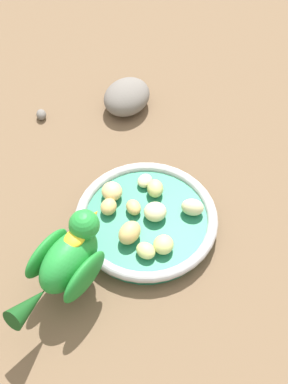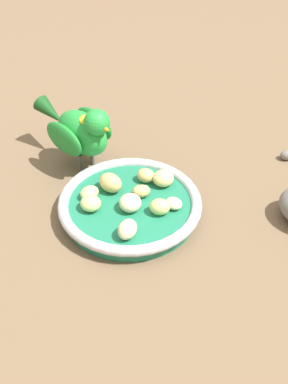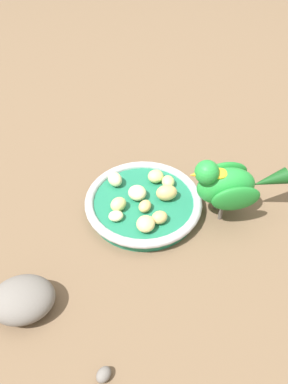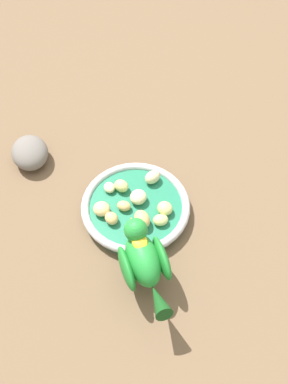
{
  "view_description": "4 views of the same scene",
  "coord_description": "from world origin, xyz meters",
  "px_view_note": "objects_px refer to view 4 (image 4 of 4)",
  "views": [
    {
      "loc": [
        0.36,
        0.26,
        0.66
      ],
      "look_at": [
        0.01,
        -0.03,
        0.07
      ],
      "focal_mm": 50.24,
      "sensor_mm": 36.0,
      "label": 1
    },
    {
      "loc": [
        -0.44,
        0.33,
        0.53
      ],
      "look_at": [
        -0.0,
        -0.03,
        0.06
      ],
      "focal_mm": 50.03,
      "sensor_mm": 36.0,
      "label": 2
    },
    {
      "loc": [
        0.01,
        -0.46,
        0.47
      ],
      "look_at": [
        0.02,
        -0.03,
        0.05
      ],
      "focal_mm": 33.28,
      "sensor_mm": 36.0,
      "label": 3
    },
    {
      "loc": [
        0.5,
        -0.11,
        0.74
      ],
      "look_at": [
        0.02,
        -0.0,
        0.06
      ],
      "focal_mm": 43.11,
      "sensor_mm": 36.0,
      "label": 4
    }
  ],
  "objects_px": {
    "apple_piece_8": "(142,219)",
    "rock_large": "(30,153)",
    "apple_piece_3": "(165,208)",
    "apple_piece_5": "(124,206)",
    "apple_piece_4": "(152,177)",
    "apple_piece_0": "(111,218)",
    "apple_piece_1": "(138,197)",
    "feeding_bowl": "(136,208)",
    "apple_piece_9": "(109,188)",
    "apple_piece_6": "(161,220)",
    "apple_piece_2": "(121,186)",
    "apple_piece_7": "(102,209)",
    "parrot": "(144,260)"
  },
  "relations": [
    {
      "from": "apple_piece_1",
      "to": "apple_piece_9",
      "type": "xyz_separation_m",
      "value": [
        -0.04,
        -0.05,
        -0.0
      ]
    },
    {
      "from": "apple_piece_5",
      "to": "apple_piece_0",
      "type": "bearing_deg",
      "value": -50.34
    },
    {
      "from": "feeding_bowl",
      "to": "apple_piece_1",
      "type": "height_order",
      "value": "apple_piece_1"
    },
    {
      "from": "apple_piece_1",
      "to": "apple_piece_5",
      "type": "xyz_separation_m",
      "value": [
        0.01,
        -0.03,
        -0.0
      ]
    },
    {
      "from": "apple_piece_8",
      "to": "apple_piece_7",
      "type": "bearing_deg",
      "value": -120.03
    },
    {
      "from": "feeding_bowl",
      "to": "apple_piece_9",
      "type": "distance_m",
      "value": 0.06
    },
    {
      "from": "apple_piece_7",
      "to": "rock_large",
      "type": "distance_m",
      "value": 0.21
    },
    {
      "from": "apple_piece_2",
      "to": "rock_large",
      "type": "xyz_separation_m",
      "value": [
        -0.13,
        -0.17,
        -0.01
      ]
    },
    {
      "from": "apple_piece_1",
      "to": "apple_piece_7",
      "type": "distance_m",
      "value": 0.07
    },
    {
      "from": "apple_piece_7",
      "to": "apple_piece_3",
      "type": "bearing_deg",
      "value": 78.65
    },
    {
      "from": "feeding_bowl",
      "to": "apple_piece_8",
      "type": "bearing_deg",
      "value": 5.36
    },
    {
      "from": "apple_piece_9",
      "to": "parrot",
      "type": "xyz_separation_m",
      "value": [
        0.19,
        0.03,
        0.04
      ]
    },
    {
      "from": "apple_piece_0",
      "to": "rock_large",
      "type": "xyz_separation_m",
      "value": [
        -0.2,
        -0.14,
        -0.01
      ]
    },
    {
      "from": "apple_piece_0",
      "to": "apple_piece_9",
      "type": "distance_m",
      "value": 0.07
    },
    {
      "from": "apple_piece_9",
      "to": "apple_piece_4",
      "type": "bearing_deg",
      "value": 92.25
    },
    {
      "from": "apple_piece_4",
      "to": "rock_large",
      "type": "xyz_separation_m",
      "value": [
        -0.12,
        -0.23,
        -0.01
      ]
    },
    {
      "from": "apple_piece_0",
      "to": "apple_piece_9",
      "type": "bearing_deg",
      "value": 173.41
    },
    {
      "from": "rock_large",
      "to": "apple_piece_1",
      "type": "bearing_deg",
      "value": 50.08
    },
    {
      "from": "feeding_bowl",
      "to": "apple_piece_3",
      "type": "relative_size",
      "value": 6.97
    },
    {
      "from": "apple_piece_6",
      "to": "apple_piece_8",
      "type": "bearing_deg",
      "value": -99.55
    },
    {
      "from": "feeding_bowl",
      "to": "apple_piece_5",
      "type": "relative_size",
      "value": 7.93
    },
    {
      "from": "apple_piece_3",
      "to": "apple_piece_7",
      "type": "xyz_separation_m",
      "value": [
        -0.02,
        -0.11,
        0.0
      ]
    },
    {
      "from": "feeding_bowl",
      "to": "apple_piece_5",
      "type": "distance_m",
      "value": 0.03
    },
    {
      "from": "parrot",
      "to": "rock_large",
      "type": "distance_m",
      "value": 0.36
    },
    {
      "from": "apple_piece_5",
      "to": "apple_piece_7",
      "type": "xyz_separation_m",
      "value": [
        -0.0,
        -0.04,
        0.0
      ]
    },
    {
      "from": "feeding_bowl",
      "to": "apple_piece_7",
      "type": "xyz_separation_m",
      "value": [
        0.0,
        -0.06,
        0.02
      ]
    },
    {
      "from": "apple_piece_7",
      "to": "apple_piece_8",
      "type": "xyz_separation_m",
      "value": [
        0.04,
        0.07,
        0.0
      ]
    },
    {
      "from": "feeding_bowl",
      "to": "apple_piece_2",
      "type": "distance_m",
      "value": 0.05
    },
    {
      "from": "apple_piece_1",
      "to": "parrot",
      "type": "distance_m",
      "value": 0.16
    },
    {
      "from": "apple_piece_0",
      "to": "apple_piece_1",
      "type": "distance_m",
      "value": 0.07
    },
    {
      "from": "apple_piece_1",
      "to": "apple_piece_9",
      "type": "bearing_deg",
      "value": -126.58
    },
    {
      "from": "apple_piece_8",
      "to": "rock_large",
      "type": "xyz_separation_m",
      "value": [
        -0.21,
        -0.19,
        -0.01
      ]
    },
    {
      "from": "apple_piece_5",
      "to": "parrot",
      "type": "xyz_separation_m",
      "value": [
        0.14,
        0.01,
        0.04
      ]
    },
    {
      "from": "apple_piece_7",
      "to": "feeding_bowl",
      "type": "bearing_deg",
      "value": 91.22
    },
    {
      "from": "apple_piece_4",
      "to": "parrot",
      "type": "relative_size",
      "value": 0.19
    },
    {
      "from": "apple_piece_1",
      "to": "apple_piece_8",
      "type": "xyz_separation_m",
      "value": [
        0.05,
        -0.0,
        0.0
      ]
    },
    {
      "from": "apple_piece_9",
      "to": "parrot",
      "type": "height_order",
      "value": "parrot"
    },
    {
      "from": "apple_piece_0",
      "to": "apple_piece_9",
      "type": "xyz_separation_m",
      "value": [
        -0.07,
        0.01,
        -0.0
      ]
    },
    {
      "from": "feeding_bowl",
      "to": "apple_piece_6",
      "type": "relative_size",
      "value": 7.3
    },
    {
      "from": "parrot",
      "to": "apple_piece_8",
      "type": "bearing_deg",
      "value": -16.52
    },
    {
      "from": "apple_piece_3",
      "to": "apple_piece_8",
      "type": "height_order",
      "value": "apple_piece_8"
    },
    {
      "from": "apple_piece_5",
      "to": "apple_piece_6",
      "type": "relative_size",
      "value": 0.92
    },
    {
      "from": "apple_piece_1",
      "to": "apple_piece_6",
      "type": "bearing_deg",
      "value": 27.49
    },
    {
      "from": "apple_piece_9",
      "to": "apple_piece_5",
      "type": "bearing_deg",
      "value": 21.42
    },
    {
      "from": "apple_piece_9",
      "to": "apple_piece_2",
      "type": "bearing_deg",
      "value": 80.36
    },
    {
      "from": "apple_piece_8",
      "to": "rock_large",
      "type": "height_order",
      "value": "same"
    },
    {
      "from": "feeding_bowl",
      "to": "apple_piece_0",
      "type": "xyz_separation_m",
      "value": [
        0.02,
        -0.05,
        0.02
      ]
    },
    {
      "from": "apple_piece_3",
      "to": "apple_piece_9",
      "type": "xyz_separation_m",
      "value": [
        -0.07,
        -0.09,
        -0.0
      ]
    },
    {
      "from": "apple_piece_2",
      "to": "rock_large",
      "type": "relative_size",
      "value": 0.33
    },
    {
      "from": "apple_piece_3",
      "to": "apple_piece_5",
      "type": "bearing_deg",
      "value": -107.27
    }
  ]
}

